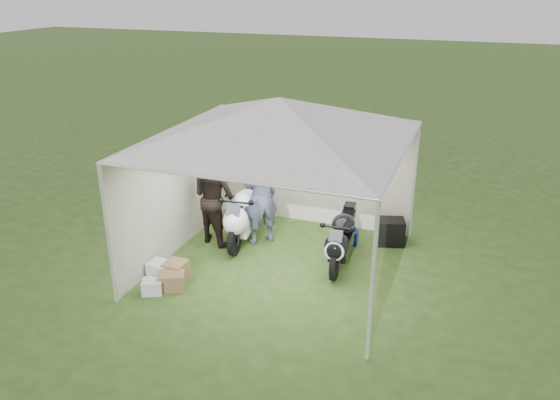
# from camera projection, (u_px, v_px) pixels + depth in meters

# --- Properties ---
(ground) EXTENTS (80.00, 80.00, 0.00)m
(ground) POSITION_uv_depth(u_px,v_px,m) (279.00, 265.00, 9.71)
(ground) COLOR #294216
(ground) RESTS_ON ground
(canopy_tent) EXTENTS (5.66, 5.66, 3.00)m
(canopy_tent) POSITION_uv_depth(u_px,v_px,m) (280.00, 123.00, 8.76)
(canopy_tent) COLOR silver
(canopy_tent) RESTS_ON ground
(motorcycle_white) EXTENTS (0.61, 2.03, 1.00)m
(motorcycle_white) POSITION_uv_depth(u_px,v_px,m) (244.00, 214.00, 10.42)
(motorcycle_white) COLOR black
(motorcycle_white) RESTS_ON ground
(motorcycle_black) EXTENTS (0.49, 1.86, 0.91)m
(motorcycle_black) POSITION_uv_depth(u_px,v_px,m) (341.00, 238.00, 9.56)
(motorcycle_black) COLOR black
(motorcycle_black) RESTS_ON ground
(paddock_stand) EXTENTS (0.36, 0.24, 0.26)m
(paddock_stand) POSITION_uv_depth(u_px,v_px,m) (348.00, 237.00, 10.45)
(paddock_stand) COLOR #0D14B2
(paddock_stand) RESTS_ON ground
(person_dark_jacket) EXTENTS (1.08, 0.96, 1.84)m
(person_dark_jacket) POSITION_uv_depth(u_px,v_px,m) (214.00, 196.00, 10.28)
(person_dark_jacket) COLOR black
(person_dark_jacket) RESTS_ON ground
(person_blue_jacket) EXTENTS (0.81, 0.82, 1.91)m
(person_blue_jacket) POSITION_uv_depth(u_px,v_px,m) (260.00, 196.00, 10.21)
(person_blue_jacket) COLOR slate
(person_blue_jacket) RESTS_ON ground
(equipment_box) EXTENTS (0.59, 0.52, 0.50)m
(equipment_box) POSITION_uv_depth(u_px,v_px,m) (391.00, 232.00, 10.40)
(equipment_box) COLOR black
(equipment_box) RESTS_ON ground
(crate_0) EXTENTS (0.44, 0.36, 0.27)m
(crate_0) POSITION_uv_depth(u_px,v_px,m) (161.00, 270.00, 9.28)
(crate_0) COLOR silver
(crate_0) RESTS_ON ground
(crate_1) EXTENTS (0.36, 0.36, 0.31)m
(crate_1) POSITION_uv_depth(u_px,v_px,m) (176.00, 270.00, 9.21)
(crate_1) COLOR olive
(crate_1) RESTS_ON ground
(crate_2) EXTENTS (0.40, 0.38, 0.23)m
(crate_2) POSITION_uv_depth(u_px,v_px,m) (152.00, 287.00, 8.80)
(crate_2) COLOR #B2B8BC
(crate_2) RESTS_ON ground
(crate_3) EXTENTS (0.51, 0.45, 0.28)m
(crate_3) POSITION_uv_depth(u_px,v_px,m) (172.00, 281.00, 8.91)
(crate_3) COLOR brown
(crate_3) RESTS_ON ground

